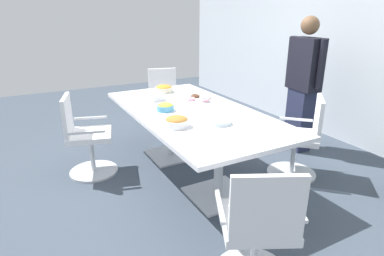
{
  "coord_description": "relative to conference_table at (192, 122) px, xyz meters",
  "views": [
    {
      "loc": [
        2.91,
        -1.57,
        1.75
      ],
      "look_at": [
        0.0,
        0.0,
        0.55
      ],
      "focal_mm": 30.11,
      "sensor_mm": 36.0,
      "label": 1
    }
  ],
  "objects": [
    {
      "name": "office_chair_2",
      "position": [
        -0.57,
        -1.04,
        -0.22
      ],
      "size": [
        0.67,
        0.67,
        0.91
      ],
      "rotation": [
        0.0,
        0.0,
        -0.28
      ],
      "color": "silver",
      "rests_on": "ground"
    },
    {
      "name": "office_chair_3",
      "position": [
        1.6,
        -0.38,
        -0.22
      ],
      "size": [
        0.72,
        0.72,
        0.91
      ],
      "rotation": [
        0.0,
        0.0,
        1.11
      ],
      "color": "silver",
      "rests_on": "ground"
    },
    {
      "name": "back_wall",
      "position": [
        0.0,
        2.4,
        0.77
      ],
      "size": [
        8.0,
        0.1,
        2.8
      ],
      "primitive_type": "cube",
      "color": "silver",
      "rests_on": "ground"
    },
    {
      "name": "snack_bowl_pretzels",
      "position": [
        0.38,
        -0.36,
        0.17
      ],
      "size": [
        0.23,
        0.23,
        0.1
      ],
      "color": "white",
      "rests_on": "conference_table"
    },
    {
      "name": "office_chair_1",
      "position": [
        -1.61,
        0.37,
        -0.22
      ],
      "size": [
        0.66,
        0.66,
        0.91
      ],
      "rotation": [
        0.0,
        0.0,
        -1.83
      ],
      "color": "silver",
      "rests_on": "ground"
    },
    {
      "name": "person_standing_0",
      "position": [
        0.03,
        1.59,
        0.26
      ],
      "size": [
        0.61,
        0.26,
        1.7
      ],
      "rotation": [
        0.0,
        0.0,
        -3.24
      ],
      "color": "#232842",
      "rests_on": "ground"
    },
    {
      "name": "donut_platter",
      "position": [
        -0.33,
        0.28,
        0.14
      ],
      "size": [
        0.32,
        0.32,
        0.04
      ],
      "color": "white",
      "rests_on": "conference_table"
    },
    {
      "name": "plate_stack",
      "position": [
        0.51,
        0.03,
        0.14
      ],
      "size": [
        0.21,
        0.21,
        0.04
      ],
      "color": "white",
      "rests_on": "conference_table"
    },
    {
      "name": "office_chair_0",
      "position": [
        0.59,
        1.03,
        -0.22
      ],
      "size": [
        0.76,
        0.76,
        0.91
      ],
      "rotation": [
        0.0,
        0.0,
        -3.9
      ],
      "color": "silver",
      "rests_on": "ground"
    },
    {
      "name": "conference_table",
      "position": [
        0.0,
        0.0,
        0.0
      ],
      "size": [
        2.4,
        1.2,
        0.75
      ],
      "color": "silver",
      "rests_on": "ground"
    },
    {
      "name": "ground_plane",
      "position": [
        0.0,
        0.0,
        -0.63
      ],
      "size": [
        10.0,
        10.0,
        0.01
      ],
      "primitive_type": "cube",
      "color": "#3D4754"
    },
    {
      "name": "napkin_pile",
      "position": [
        -0.57,
        -0.17,
        0.17
      ],
      "size": [
        0.15,
        0.15,
        0.09
      ],
      "primitive_type": "cube",
      "color": "white",
      "rests_on": "conference_table"
    },
    {
      "name": "snack_bowl_chips_orange",
      "position": [
        -0.91,
        0.07,
        0.17
      ],
      "size": [
        0.23,
        0.23,
        0.1
      ],
      "color": "beige",
      "rests_on": "conference_table"
    },
    {
      "name": "snack_bowl_chips_yellow",
      "position": [
        -0.13,
        -0.25,
        0.17
      ],
      "size": [
        0.18,
        0.18,
        0.09
      ],
      "color": "#4C9EC6",
      "rests_on": "conference_table"
    }
  ]
}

